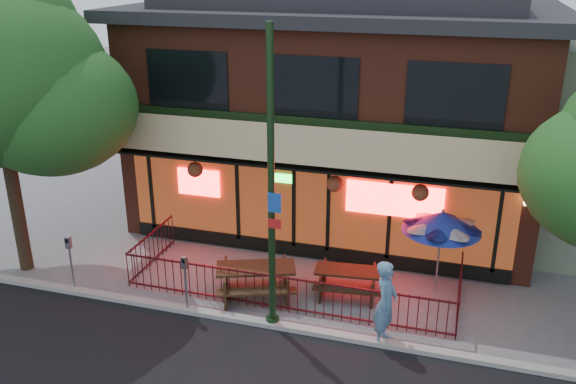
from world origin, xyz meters
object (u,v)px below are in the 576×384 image
picnic_table_right (348,278)px  parking_meter_far (70,255)px  patio_umbrella (442,221)px  picnic_table_left (256,277)px  parking_meter_near (185,275)px  street_light (271,202)px  pedestrian (386,303)px

picnic_table_right → parking_meter_far: parking_meter_far is taller
picnic_table_right → patio_umbrella: size_ratio=0.80×
picnic_table_left → parking_meter_near: size_ratio=1.59×
picnic_table_right → patio_umbrella: patio_umbrella is taller
parking_meter_near → parking_meter_far: parking_meter_far is taller
picnic_table_right → parking_meter_far: 7.15m
street_light → picnic_table_right: 3.56m
street_light → patio_umbrella: (3.60, 2.80, -1.20)m
street_light → patio_umbrella: street_light is taller
picnic_table_left → parking_meter_near: bearing=-139.5°
patio_umbrella → picnic_table_right: bearing=-156.7°
picnic_table_right → pedestrian: size_ratio=0.89×
pedestrian → parking_meter_far: (-8.08, -0.05, 0.04)m
parking_meter_near → parking_meter_far: size_ratio=0.97×
picnic_table_left → parking_meter_far: (-4.65, -1.10, 0.49)m
parking_meter_far → picnic_table_right: bearing=15.2°
street_light → patio_umbrella: 4.72m
pedestrian → parking_meter_near: (-4.81, -0.13, 0.01)m
pedestrian → parking_meter_near: size_ratio=1.34×
parking_meter_far → street_light: bearing=-0.0°
patio_umbrella → parking_meter_near: patio_umbrella is taller
parking_meter_near → picnic_table_right: bearing=28.3°
picnic_table_right → picnic_table_left: bearing=-161.0°
street_light → parking_meter_far: (-5.46, 0.00, -2.10)m
street_light → pedestrian: size_ratio=3.45×
parking_meter_near → picnic_table_left: bearing=40.5°
street_light → parking_meter_near: size_ratio=4.62×
picnic_table_right → patio_umbrella: bearing=23.3°
street_light → pedestrian: (2.63, 0.05, -2.13)m
pedestrian → parking_meter_near: pedestrian is taller
street_light → parking_meter_near: (-2.18, -0.08, -2.12)m
street_light → parking_meter_far: size_ratio=4.50×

